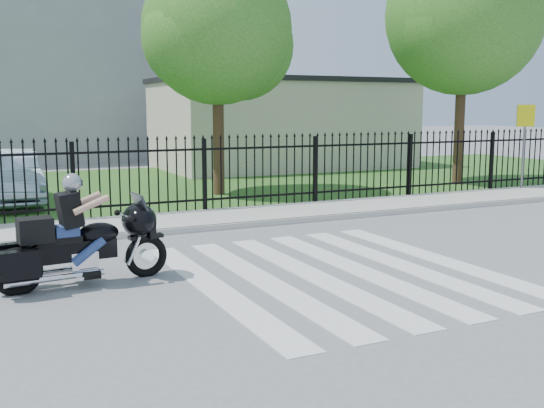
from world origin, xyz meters
name	(u,v)px	position (x,y,z in m)	size (l,w,h in m)	color
ground	(336,273)	(0.00, 0.00, 0.00)	(120.00, 120.00, 0.00)	slate
crosswalk	(336,272)	(0.00, 0.00, 0.01)	(5.00, 5.50, 0.01)	silver
sidewalk	(220,218)	(0.00, 5.00, 0.06)	(40.00, 2.00, 0.12)	#ADAAA3
curb	(237,226)	(0.00, 4.00, 0.06)	(40.00, 0.12, 0.12)	#ADAAA3
grass_strip	(143,186)	(0.00, 12.00, 0.01)	(40.00, 12.00, 0.02)	#28591E
iron_fence	(205,177)	(0.00, 6.00, 0.90)	(26.00, 0.04, 1.80)	black
tree_mid	(217,30)	(1.50, 9.00, 4.67)	(4.20, 4.20, 6.78)	#382316
tree_right	(464,16)	(9.50, 8.00, 5.39)	(5.00, 5.00, 7.90)	#382316
building_low	(282,126)	(7.00, 16.00, 1.75)	(10.00, 6.00, 3.50)	beige
building_low_roof	(282,81)	(7.00, 16.00, 3.60)	(10.20, 6.20, 0.20)	black
building_tall	(6,35)	(-3.00, 26.00, 6.00)	(15.00, 10.00, 12.00)	#95969D
motorcycle_rider	(78,239)	(-3.68, 0.97, 0.68)	(2.50, 0.91, 1.66)	black
parked_car	(7,177)	(-4.15, 9.63, 0.73)	(1.50, 4.31, 1.42)	#9BAFC3
traffic_sign	(525,129)	(9.95, 5.69, 1.89)	(0.52, 0.24, 2.48)	slate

